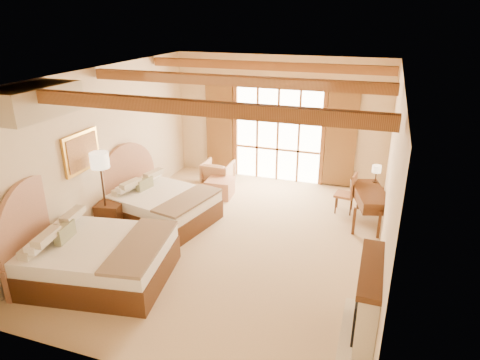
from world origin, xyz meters
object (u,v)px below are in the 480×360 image
at_px(desk, 369,206).
at_px(armchair, 218,174).
at_px(bed_near, 89,253).
at_px(nightstand, 111,216).
at_px(bed_far, 156,201).

bearing_deg(desk, armchair, 150.89).
xyz_separation_m(bed_near, nightstand, (-0.65, 1.54, -0.16)).
bearing_deg(bed_far, nightstand, -119.40).
xyz_separation_m(bed_near, desk, (4.30, 3.55, -0.07)).
relative_size(nightstand, armchair, 0.81).
distance_m(nightstand, desk, 5.34).
bearing_deg(bed_far, armchair, 88.08).
bearing_deg(nightstand, armchair, 58.21).
distance_m(bed_near, bed_far, 2.26).
xyz_separation_m(nightstand, desk, (4.94, 2.01, 0.09)).
relative_size(bed_far, desk, 1.63).
height_order(bed_near, armchair, bed_near).
bearing_deg(bed_near, nightstand, 103.58).
height_order(bed_far, nightstand, bed_far).
relative_size(bed_near, nightstand, 4.28).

